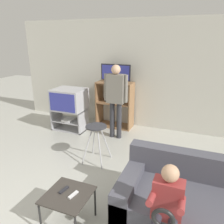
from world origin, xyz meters
name	(u,v)px	position (x,y,z in m)	size (l,w,h in m)	color
wall_back	(135,75)	(0.00, 3.84, 1.30)	(6.40, 0.06, 2.60)	beige
tv_stand	(70,119)	(-1.38, 2.95, 0.26)	(0.80, 0.47, 0.52)	#A8A8AD
television_main	(69,99)	(-1.36, 2.96, 0.77)	(0.74, 0.62, 0.50)	#B2B2B7
media_shelf	(115,104)	(-0.42, 3.56, 0.58)	(0.89, 0.43, 1.14)	#8E6642
television_flat	(116,74)	(-0.41, 3.56, 1.34)	(0.74, 0.20, 0.43)	black
folding_stool	(96,132)	(-0.12, 1.86, 0.57)	(0.42, 0.46, 0.70)	#B7B7BC
snack_table	(68,197)	(0.19, 0.43, 0.39)	(0.51, 0.51, 0.43)	#38332D
remote_control_black	(64,190)	(0.11, 0.47, 0.44)	(0.04, 0.14, 0.02)	#232328
remote_control_white	(73,195)	(0.26, 0.43, 0.44)	(0.04, 0.14, 0.02)	silver
couch	(201,207)	(1.65, 0.99, 0.27)	(1.93, 0.96, 0.78)	#4C4C56
person_standing_adult	(116,95)	(-0.17, 2.94, 0.99)	(0.53, 0.20, 1.63)	#2D2D33
person_seated_child	(166,208)	(1.30, 0.44, 0.60)	(0.33, 0.43, 1.02)	#2D2D38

